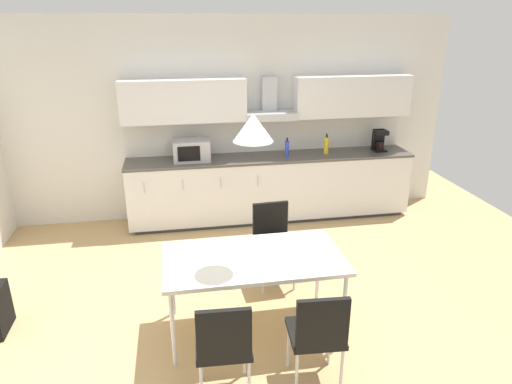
{
  "coord_description": "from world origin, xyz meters",
  "views": [
    {
      "loc": [
        -0.54,
        -3.61,
        2.67
      ],
      "look_at": [
        0.23,
        0.72,
        1.0
      ],
      "focal_mm": 32.0,
      "sensor_mm": 36.0,
      "label": 1
    }
  ],
  "objects_px": {
    "bottle_yellow": "(326,145)",
    "dining_table": "(253,261)",
    "microwave": "(191,150)",
    "pendant_lamp": "(253,128)",
    "chair_near_left": "(224,342)",
    "chair_near_right": "(318,331)",
    "chair_far_right": "(273,236)",
    "coffee_maker": "(379,140)",
    "bottle_blue": "(287,148)"
  },
  "relations": [
    {
      "from": "microwave",
      "to": "chair_near_left",
      "type": "relative_size",
      "value": 0.55
    },
    {
      "from": "pendant_lamp",
      "to": "chair_far_right",
      "type": "bearing_deg",
      "value": 66.71
    },
    {
      "from": "chair_far_right",
      "to": "microwave",
      "type": "bearing_deg",
      "value": 114.35
    },
    {
      "from": "bottle_yellow",
      "to": "pendant_lamp",
      "type": "relative_size",
      "value": 0.88
    },
    {
      "from": "coffee_maker",
      "to": "pendant_lamp",
      "type": "height_order",
      "value": "pendant_lamp"
    },
    {
      "from": "dining_table",
      "to": "chair_near_right",
      "type": "height_order",
      "value": "chair_near_right"
    },
    {
      "from": "bottle_yellow",
      "to": "dining_table",
      "type": "height_order",
      "value": "bottle_yellow"
    },
    {
      "from": "microwave",
      "to": "coffee_maker",
      "type": "height_order",
      "value": "coffee_maker"
    },
    {
      "from": "bottle_yellow",
      "to": "chair_far_right",
      "type": "distance_m",
      "value": 2.05
    },
    {
      "from": "coffee_maker",
      "to": "chair_far_right",
      "type": "bearing_deg",
      "value": -138.58
    },
    {
      "from": "chair_far_right",
      "to": "pendant_lamp",
      "type": "height_order",
      "value": "pendant_lamp"
    },
    {
      "from": "chair_near_right",
      "to": "chair_far_right",
      "type": "bearing_deg",
      "value": 89.98
    },
    {
      "from": "coffee_maker",
      "to": "bottle_yellow",
      "type": "relative_size",
      "value": 1.06
    },
    {
      "from": "chair_near_left",
      "to": "pendant_lamp",
      "type": "xyz_separation_m",
      "value": [
        0.35,
        0.8,
        1.35
      ]
    },
    {
      "from": "microwave",
      "to": "bottle_yellow",
      "type": "relative_size",
      "value": 1.7
    },
    {
      "from": "bottle_blue",
      "to": "dining_table",
      "type": "distance_m",
      "value": 2.6
    },
    {
      "from": "bottle_blue",
      "to": "chair_near_left",
      "type": "relative_size",
      "value": 0.3
    },
    {
      "from": "chair_near_left",
      "to": "chair_far_right",
      "type": "height_order",
      "value": "same"
    },
    {
      "from": "bottle_yellow",
      "to": "chair_near_right",
      "type": "height_order",
      "value": "bottle_yellow"
    },
    {
      "from": "coffee_maker",
      "to": "chair_near_left",
      "type": "height_order",
      "value": "coffee_maker"
    },
    {
      "from": "microwave",
      "to": "bottle_yellow",
      "type": "bearing_deg",
      "value": -0.18
    },
    {
      "from": "bottle_blue",
      "to": "chair_near_left",
      "type": "distance_m",
      "value": 3.49
    },
    {
      "from": "bottle_yellow",
      "to": "bottle_blue",
      "type": "distance_m",
      "value": 0.57
    },
    {
      "from": "dining_table",
      "to": "chair_far_right",
      "type": "bearing_deg",
      "value": 66.71
    },
    {
      "from": "pendant_lamp",
      "to": "bottle_blue",
      "type": "bearing_deg",
      "value": 69.86
    },
    {
      "from": "bottle_blue",
      "to": "pendant_lamp",
      "type": "xyz_separation_m",
      "value": [
        -0.89,
        -2.43,
        0.86
      ]
    },
    {
      "from": "bottle_yellow",
      "to": "chair_near_left",
      "type": "relative_size",
      "value": 0.33
    },
    {
      "from": "pendant_lamp",
      "to": "chair_near_left",
      "type": "bearing_deg",
      "value": -113.82
    },
    {
      "from": "dining_table",
      "to": "chair_far_right",
      "type": "relative_size",
      "value": 1.78
    },
    {
      "from": "chair_near_right",
      "to": "microwave",
      "type": "bearing_deg",
      "value": 102.95
    },
    {
      "from": "chair_near_left",
      "to": "bottle_yellow",
      "type": "bearing_deg",
      "value": 60.88
    },
    {
      "from": "bottle_yellow",
      "to": "chair_far_right",
      "type": "bearing_deg",
      "value": -124.01
    },
    {
      "from": "bottle_yellow",
      "to": "chair_near_left",
      "type": "distance_m",
      "value": 3.76
    },
    {
      "from": "dining_table",
      "to": "chair_near_left",
      "type": "relative_size",
      "value": 1.78
    },
    {
      "from": "bottle_blue",
      "to": "chair_near_right",
      "type": "distance_m",
      "value": 3.31
    },
    {
      "from": "dining_table",
      "to": "chair_far_right",
      "type": "height_order",
      "value": "chair_far_right"
    },
    {
      "from": "bottle_yellow",
      "to": "chair_near_right",
      "type": "bearing_deg",
      "value": -108.92
    },
    {
      "from": "coffee_maker",
      "to": "dining_table",
      "type": "bearing_deg",
      "value": -132.2
    },
    {
      "from": "bottle_yellow",
      "to": "dining_table",
      "type": "distance_m",
      "value": 2.87
    },
    {
      "from": "coffee_maker",
      "to": "microwave",
      "type": "bearing_deg",
      "value": -179.43
    },
    {
      "from": "dining_table",
      "to": "chair_near_left",
      "type": "xyz_separation_m",
      "value": [
        -0.35,
        -0.8,
        -0.17
      ]
    },
    {
      "from": "coffee_maker",
      "to": "bottle_blue",
      "type": "distance_m",
      "value": 1.37
    },
    {
      "from": "microwave",
      "to": "pendant_lamp",
      "type": "bearing_deg",
      "value": -80.63
    },
    {
      "from": "microwave",
      "to": "pendant_lamp",
      "type": "relative_size",
      "value": 1.5
    },
    {
      "from": "pendant_lamp",
      "to": "coffee_maker",
      "type": "bearing_deg",
      "value": 47.8
    },
    {
      "from": "coffee_maker",
      "to": "bottle_yellow",
      "type": "bearing_deg",
      "value": -177.67
    },
    {
      "from": "bottle_blue",
      "to": "dining_table",
      "type": "xyz_separation_m",
      "value": [
        -0.89,
        -2.43,
        -0.32
      ]
    },
    {
      "from": "dining_table",
      "to": "pendant_lamp",
      "type": "bearing_deg",
      "value": -97.13
    },
    {
      "from": "chair_near_left",
      "to": "chair_near_right",
      "type": "relative_size",
      "value": 1.0
    },
    {
      "from": "dining_table",
      "to": "microwave",
      "type": "bearing_deg",
      "value": 99.37
    }
  ]
}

